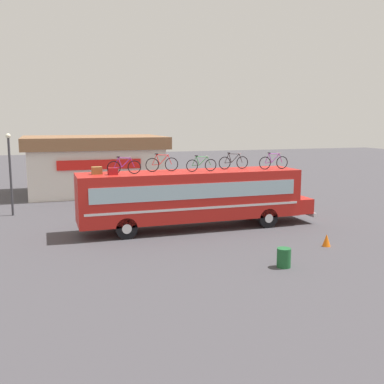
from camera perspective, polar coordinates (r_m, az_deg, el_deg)
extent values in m
plane|color=#423F44|center=(24.54, -0.17, -4.62)|extent=(120.00, 120.00, 0.00)
cube|color=red|center=(24.17, -0.17, -0.35)|extent=(11.92, 2.55, 2.54)
cube|color=red|center=(26.98, 12.96, -1.43)|extent=(0.97, 2.35, 0.84)
cube|color=#99B7C6|center=(22.90, 0.83, 0.09)|extent=(10.97, 0.04, 0.78)
cube|color=#99B7C6|center=(25.33, -1.07, 0.95)|extent=(10.97, 0.04, 0.78)
cube|color=silver|center=(23.05, 0.83, -2.09)|extent=(11.45, 0.03, 0.12)
cube|color=silver|center=(25.47, -1.07, -1.03)|extent=(11.45, 0.03, 0.12)
cube|color=silver|center=(27.36, 13.90, -2.39)|extent=(0.16, 2.43, 0.24)
cylinder|color=black|center=(24.94, 9.56, -3.26)|extent=(1.07, 0.28, 1.07)
cylinder|color=silver|center=(24.94, 9.56, -3.26)|extent=(0.48, 0.30, 0.48)
cylinder|color=black|center=(26.93, 7.31, -2.30)|extent=(1.07, 0.28, 1.07)
cylinder|color=silver|center=(26.93, 7.31, -2.30)|extent=(0.48, 0.30, 0.48)
cylinder|color=black|center=(22.48, -8.28, -4.58)|extent=(1.07, 0.28, 1.07)
cylinder|color=silver|center=(22.48, -8.28, -4.58)|extent=(0.48, 0.30, 0.48)
cylinder|color=black|center=(24.66, -9.20, -3.39)|extent=(1.07, 0.28, 1.07)
cylinder|color=silver|center=(24.66, -9.20, -3.39)|extent=(0.48, 0.30, 0.48)
cube|color=olive|center=(23.17, -11.93, 2.68)|extent=(0.51, 0.44, 0.37)
cube|color=maroon|center=(22.78, -9.98, 2.60)|extent=(0.47, 0.40, 0.35)
torus|color=black|center=(22.78, -9.84, 3.03)|extent=(0.68, 0.04, 0.68)
torus|color=black|center=(22.95, -7.29, 3.13)|extent=(0.68, 0.04, 0.68)
cylinder|color=purple|center=(22.80, -9.09, 3.70)|extent=(0.20, 0.04, 0.49)
cylinder|color=purple|center=(22.85, -8.32, 3.69)|extent=(0.48, 0.04, 0.47)
cylinder|color=purple|center=(22.82, -8.54, 4.28)|extent=(0.62, 0.04, 0.07)
cylinder|color=purple|center=(22.80, -9.36, 3.08)|extent=(0.39, 0.03, 0.05)
cylinder|color=purple|center=(22.77, -9.58, 3.66)|extent=(0.25, 0.03, 0.51)
cylinder|color=purple|center=(22.91, -7.53, 3.70)|extent=(0.22, 0.03, 0.47)
cylinder|color=silver|center=(22.87, -7.78, 4.39)|extent=(0.03, 0.44, 0.03)
ellipsoid|color=black|center=(22.76, -9.31, 4.39)|extent=(0.20, 0.08, 0.06)
torus|color=black|center=(23.77, -5.04, 3.43)|extent=(0.73, 0.04, 0.73)
torus|color=black|center=(24.03, -2.60, 3.51)|extent=(0.73, 0.04, 0.73)
cylinder|color=red|center=(23.82, -4.31, 4.12)|extent=(0.20, 0.04, 0.52)
cylinder|color=red|center=(23.90, -3.58, 4.10)|extent=(0.49, 0.04, 0.50)
cylinder|color=red|center=(23.86, -3.78, 4.70)|extent=(0.63, 0.04, 0.07)
cylinder|color=red|center=(23.82, -4.57, 3.47)|extent=(0.40, 0.03, 0.05)
cylinder|color=red|center=(23.77, -4.78, 4.08)|extent=(0.26, 0.03, 0.54)
cylinder|color=red|center=(23.98, -2.82, 4.10)|extent=(0.22, 0.03, 0.51)
cylinder|color=silver|center=(23.93, -3.05, 4.80)|extent=(0.03, 0.44, 0.03)
ellipsoid|color=black|center=(23.78, -4.51, 4.82)|extent=(0.20, 0.08, 0.06)
torus|color=black|center=(23.70, 0.01, 3.35)|extent=(0.65, 0.04, 0.65)
torus|color=black|center=(24.04, 2.37, 3.42)|extent=(0.65, 0.04, 0.65)
cylinder|color=green|center=(23.78, 0.73, 3.96)|extent=(0.20, 0.04, 0.46)
cylinder|color=green|center=(23.88, 1.44, 3.94)|extent=(0.48, 0.04, 0.45)
cylinder|color=green|center=(23.83, 1.25, 4.48)|extent=(0.62, 0.04, 0.07)
cylinder|color=green|center=(23.76, 0.47, 3.39)|extent=(0.40, 0.03, 0.05)
cylinder|color=green|center=(23.71, 0.28, 3.92)|extent=(0.25, 0.03, 0.48)
cylinder|color=green|center=(23.99, 2.16, 3.94)|extent=(0.22, 0.03, 0.45)
cylinder|color=silver|center=(23.94, 1.96, 4.58)|extent=(0.03, 0.44, 0.03)
ellipsoid|color=black|center=(23.73, 0.54, 4.59)|extent=(0.20, 0.08, 0.06)
torus|color=black|center=(24.97, 4.15, 3.67)|extent=(0.70, 0.04, 0.70)
torus|color=black|center=(25.39, 6.37, 3.73)|extent=(0.70, 0.04, 0.70)
cylinder|color=black|center=(25.07, 4.83, 4.29)|extent=(0.20, 0.04, 0.50)
cylinder|color=black|center=(25.20, 5.50, 4.27)|extent=(0.49, 0.04, 0.48)
cylinder|color=black|center=(25.15, 5.33, 4.82)|extent=(0.64, 0.04, 0.07)
cylinder|color=black|center=(25.05, 4.58, 3.71)|extent=(0.40, 0.03, 0.05)
cylinder|color=black|center=(25.00, 4.41, 4.26)|extent=(0.26, 0.03, 0.52)
cylinder|color=black|center=(25.33, 6.18, 4.26)|extent=(0.22, 0.03, 0.49)
cylinder|color=silver|center=(25.27, 5.99, 4.91)|extent=(0.03, 0.44, 0.03)
ellipsoid|color=black|center=(25.02, 4.66, 4.94)|extent=(0.20, 0.08, 0.06)
torus|color=black|center=(25.18, 9.21, 3.63)|extent=(0.71, 0.04, 0.71)
torus|color=black|center=(25.68, 11.31, 3.68)|extent=(0.71, 0.04, 0.71)
cylinder|color=purple|center=(25.31, 9.86, 4.25)|extent=(0.20, 0.04, 0.51)
cylinder|color=purple|center=(25.46, 10.49, 4.22)|extent=(0.49, 0.04, 0.49)
cylinder|color=purple|center=(25.40, 10.34, 4.77)|extent=(0.64, 0.04, 0.07)
cylinder|color=purple|center=(25.27, 9.61, 3.66)|extent=(0.40, 0.03, 0.05)
cylinder|color=purple|center=(25.21, 9.46, 4.22)|extent=(0.26, 0.03, 0.53)
cylinder|color=purple|center=(25.62, 11.14, 4.21)|extent=(0.22, 0.03, 0.49)
cylinder|color=silver|center=(25.55, 10.97, 4.85)|extent=(0.03, 0.44, 0.03)
ellipsoid|color=black|center=(25.24, 9.71, 4.89)|extent=(0.20, 0.08, 0.06)
cube|color=silver|center=(37.57, -12.21, 2.72)|extent=(10.14, 7.23, 3.61)
cube|color=brown|center=(37.40, -12.33, 6.18)|extent=(10.95, 7.80, 0.93)
cube|color=red|center=(33.82, -11.59, 3.42)|extent=(6.08, 0.16, 0.70)
cylinder|color=#1E592D|center=(18.48, 11.53, -8.13)|extent=(0.56, 0.56, 0.77)
cone|color=orange|center=(21.95, 16.63, -5.85)|extent=(0.38, 0.38, 0.58)
cylinder|color=#38383D|center=(29.63, -21.94, 1.78)|extent=(0.14, 0.14, 4.79)
sphere|color=#F2EDCC|center=(29.45, -22.22, 6.58)|extent=(0.30, 0.30, 0.30)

